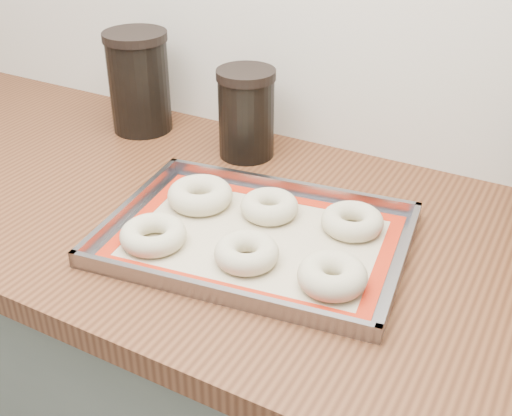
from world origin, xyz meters
The scene contains 11 objects.
countertop centered at (0.00, 1.68, 0.88)m, with size 3.06×0.68×0.04m, color brown.
baking_tray centered at (-0.04, 1.62, 0.91)m, with size 0.50×0.39×0.03m.
baking_mat centered at (-0.04, 1.62, 0.90)m, with size 0.46×0.34×0.00m.
bagel_front_left centered at (-0.18, 1.54, 0.92)m, with size 0.10×0.10×0.03m, color beige.
bagel_front_mid centered at (-0.03, 1.56, 0.92)m, with size 0.10×0.10×0.03m, color beige.
bagel_front_right centered at (0.11, 1.57, 0.92)m, with size 0.10×0.10×0.04m, color beige.
bagel_back_left centered at (-0.18, 1.67, 0.92)m, with size 0.11×0.11×0.04m, color beige.
bagel_back_mid centered at (-0.06, 1.70, 0.92)m, with size 0.10×0.10×0.03m, color beige.
bagel_back_right centered at (0.08, 1.72, 0.92)m, with size 0.10×0.10×0.03m, color beige.
canister_left centered at (-0.47, 1.89, 1.00)m, with size 0.13×0.13×0.21m.
canister_mid centered at (-0.21, 1.89, 0.99)m, with size 0.11×0.11×0.17m.
Camera 1 is at (0.36, 0.89, 1.46)m, focal length 45.00 mm.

